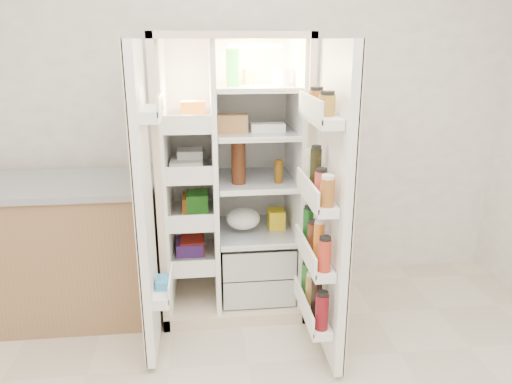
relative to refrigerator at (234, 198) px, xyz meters
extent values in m
cube|color=white|center=(0.02, 0.35, 0.61)|extent=(4.00, 0.02, 2.70)
cube|color=beige|center=(-0.02, 0.28, 0.16)|extent=(0.92, 0.04, 1.80)
cube|color=beige|center=(-0.46, -0.05, 0.16)|extent=(0.04, 0.70, 1.80)
cube|color=beige|center=(0.42, -0.05, 0.16)|extent=(0.04, 0.70, 1.80)
cube|color=beige|center=(-0.02, -0.05, 1.04)|extent=(0.92, 0.70, 0.04)
cube|color=beige|center=(-0.02, -0.05, -0.70)|extent=(0.92, 0.70, 0.08)
cube|color=white|center=(-0.02, 0.25, 0.18)|extent=(0.84, 0.02, 1.68)
cube|color=white|center=(-0.43, -0.05, 0.18)|extent=(0.02, 0.62, 1.68)
cube|color=white|center=(0.39, -0.05, 0.18)|extent=(0.02, 0.62, 1.68)
cube|color=white|center=(-0.13, -0.05, 0.18)|extent=(0.03, 0.62, 1.68)
cube|color=#B3BCB8|center=(0.14, -0.07, -0.56)|extent=(0.47, 0.52, 0.19)
cube|color=#B3BCB8|center=(0.14, -0.07, -0.36)|extent=(0.47, 0.52, 0.19)
cube|color=#FFD18C|center=(0.14, 0.00, 0.98)|extent=(0.30, 0.30, 0.02)
cube|color=white|center=(-0.28, -0.05, -0.39)|extent=(0.28, 0.58, 0.02)
cube|color=white|center=(-0.28, -0.05, -0.09)|extent=(0.28, 0.58, 0.02)
cube|color=white|center=(-0.28, -0.05, 0.21)|extent=(0.28, 0.58, 0.02)
cube|color=white|center=(-0.28, -0.05, 0.51)|extent=(0.28, 0.58, 0.02)
cube|color=silver|center=(0.14, -0.05, -0.22)|extent=(0.49, 0.58, 0.01)
cube|color=silver|center=(0.14, -0.05, 0.14)|extent=(0.49, 0.58, 0.01)
cube|color=silver|center=(0.14, -0.05, 0.46)|extent=(0.49, 0.58, 0.02)
cube|color=silver|center=(0.14, -0.05, 0.74)|extent=(0.49, 0.58, 0.02)
cube|color=red|center=(-0.28, -0.05, -0.33)|extent=(0.16, 0.20, 0.10)
cube|color=green|center=(-0.28, -0.05, -0.02)|extent=(0.14, 0.18, 0.12)
cube|color=white|center=(-0.28, -0.05, 0.25)|extent=(0.20, 0.22, 0.07)
cube|color=orange|center=(-0.28, -0.05, 0.59)|extent=(0.15, 0.16, 0.14)
cube|color=#673399|center=(-0.28, -0.05, -0.34)|extent=(0.18, 0.20, 0.09)
cube|color=#CA6A23|center=(-0.28, -0.05, -0.03)|extent=(0.14, 0.18, 0.10)
cube|color=white|center=(-0.28, -0.05, 0.28)|extent=(0.16, 0.16, 0.12)
sphere|color=orange|center=(0.01, -0.15, -0.62)|extent=(0.07, 0.07, 0.07)
sphere|color=orange|center=(0.10, -0.11, -0.62)|extent=(0.07, 0.07, 0.07)
sphere|color=orange|center=(0.20, -0.15, -0.62)|extent=(0.07, 0.07, 0.07)
sphere|color=orange|center=(0.06, -0.01, -0.62)|extent=(0.07, 0.07, 0.07)
sphere|color=orange|center=(0.16, -0.03, -0.62)|extent=(0.07, 0.07, 0.07)
sphere|color=orange|center=(0.26, -0.07, -0.62)|extent=(0.07, 0.07, 0.07)
sphere|color=orange|center=(-0.02, -0.07, -0.62)|extent=(0.07, 0.07, 0.07)
sphere|color=orange|center=(0.22, -0.01, -0.62)|extent=(0.07, 0.07, 0.07)
ellipsoid|color=#407426|center=(0.14, -0.05, -0.34)|extent=(0.26, 0.24, 0.11)
cylinder|color=#4B2210|center=(0.02, -0.15, 0.28)|extent=(0.09, 0.09, 0.28)
cylinder|color=brown|center=(0.28, -0.16, 0.22)|extent=(0.05, 0.05, 0.15)
cube|color=#268E2F|center=(0.00, -0.09, 0.85)|extent=(0.07, 0.07, 0.22)
cylinder|color=white|center=(0.30, -0.06, 0.80)|extent=(0.11, 0.11, 0.10)
cylinder|color=#B46D29|center=(0.10, 0.01, 0.79)|extent=(0.07, 0.07, 0.09)
cube|color=white|center=(0.21, -0.12, 0.49)|extent=(0.21, 0.09, 0.05)
cube|color=#AC7845|center=(-0.01, -0.12, 0.52)|extent=(0.18, 0.10, 0.11)
ellipsoid|color=white|center=(0.05, -0.10, -0.14)|extent=(0.22, 0.20, 0.14)
cube|color=yellow|center=(0.28, -0.03, -0.15)|extent=(0.11, 0.13, 0.13)
cube|color=white|center=(-0.52, -0.60, 0.16)|extent=(0.05, 0.40, 1.72)
cube|color=beige|center=(-0.54, -0.60, 0.16)|extent=(0.01, 0.40, 1.72)
cube|color=white|center=(-0.45, -0.60, -0.34)|extent=(0.09, 0.32, 0.06)
cube|color=white|center=(-0.45, -0.60, 0.66)|extent=(0.09, 0.32, 0.06)
cube|color=#338CCC|center=(-0.45, -0.60, -0.31)|extent=(0.07, 0.12, 0.10)
cube|color=white|center=(0.48, -0.69, 0.16)|extent=(0.05, 0.58, 1.72)
cube|color=beige|center=(0.51, -0.69, 0.16)|extent=(0.01, 0.58, 1.72)
cube|color=white|center=(0.40, -0.69, -0.48)|extent=(0.11, 0.50, 0.05)
cube|color=white|center=(0.40, -0.69, -0.14)|extent=(0.11, 0.50, 0.05)
cube|color=white|center=(0.40, -0.69, 0.21)|extent=(0.11, 0.50, 0.05)
cube|color=white|center=(0.40, -0.69, 0.64)|extent=(0.11, 0.50, 0.05)
cylinder|color=maroon|center=(0.40, -0.89, -0.36)|extent=(0.07, 0.07, 0.20)
cylinder|color=black|center=(0.40, -0.76, -0.35)|extent=(0.06, 0.06, 0.22)
cylinder|color=#AC7F39|center=(0.40, -0.63, -0.37)|extent=(0.06, 0.06, 0.18)
cylinder|color=#256E24|center=(0.40, -0.50, -0.36)|extent=(0.06, 0.06, 0.19)
cylinder|color=#AF2C1D|center=(0.40, -0.89, -0.03)|extent=(0.07, 0.07, 0.17)
cylinder|color=orange|center=(0.40, -0.76, -0.01)|extent=(0.06, 0.06, 0.21)
cylinder|color=#592916|center=(0.40, -0.63, -0.04)|extent=(0.07, 0.07, 0.16)
cylinder|color=#135619|center=(0.40, -0.50, -0.02)|extent=(0.06, 0.06, 0.20)
cylinder|color=#945520|center=(0.40, -0.89, 0.30)|extent=(0.07, 0.07, 0.14)
cylinder|color=#BF3B31|center=(0.40, -0.76, 0.30)|extent=(0.07, 0.07, 0.14)
cylinder|color=black|center=(0.40, -0.63, 0.35)|extent=(0.06, 0.06, 0.23)
cylinder|color=beige|center=(0.40, -0.50, 0.32)|extent=(0.06, 0.06, 0.18)
cylinder|color=olive|center=(0.40, -0.81, 0.71)|extent=(0.08, 0.08, 0.10)
cylinder|color=#984C1B|center=(0.40, -0.59, 0.71)|extent=(0.08, 0.08, 0.10)
cube|color=#8D6546|center=(-1.13, -0.07, -0.31)|extent=(1.22, 0.63, 0.87)
cube|color=gray|center=(-1.13, -0.07, 0.15)|extent=(1.26, 0.67, 0.04)
camera|label=1|loc=(-0.20, -3.09, 1.01)|focal=34.00mm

